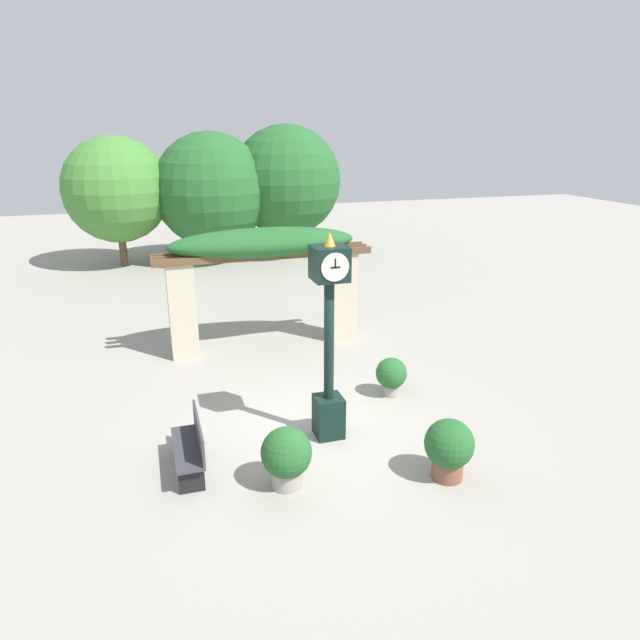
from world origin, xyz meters
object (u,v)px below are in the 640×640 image
object	(u,v)px
potted_plant_near_left	(449,447)
potted_plant_far_left	(286,456)
park_bench	(191,447)
pedestal_clock	(329,339)
potted_plant_near_right	(391,375)

from	to	relation	value
potted_plant_near_left	potted_plant_far_left	bearing A→B (deg)	167.68
potted_plant_far_left	park_bench	xyz separation A→B (m)	(-1.31, 0.82, -0.09)
potted_plant_far_left	park_bench	bearing A→B (deg)	148.02
potted_plant_near_left	park_bench	world-z (taller)	potted_plant_near_left
pedestal_clock	potted_plant_near_right	bearing A→B (deg)	33.73
potted_plant_near_right	potted_plant_near_left	bearing A→B (deg)	-96.67
potted_plant_near_left	park_bench	xyz separation A→B (m)	(-3.71, 1.34, -0.10)
pedestal_clock	potted_plant_near_right	size ratio (longest dim) A/B	4.52
potted_plant_near_left	potted_plant_near_right	xyz separation A→B (m)	(0.34, 2.87, -0.08)
potted_plant_near_right	potted_plant_far_left	distance (m)	3.61
pedestal_clock	potted_plant_far_left	bearing A→B (deg)	-130.69
potted_plant_near_right	pedestal_clock	bearing A→B (deg)	-146.27
potted_plant_near_left	potted_plant_far_left	world-z (taller)	potted_plant_near_left
potted_plant_far_left	park_bench	size ratio (longest dim) A/B	0.70
pedestal_clock	park_bench	distance (m)	2.77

